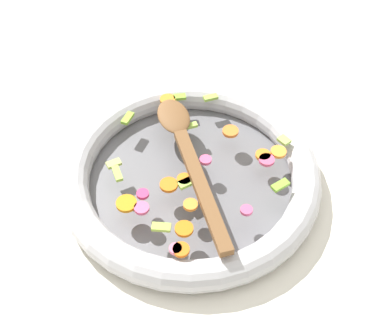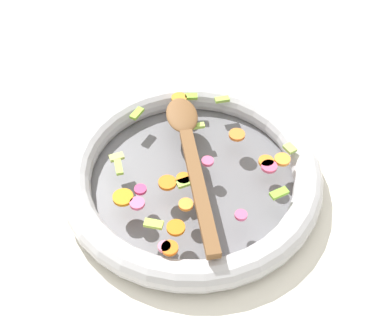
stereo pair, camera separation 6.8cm
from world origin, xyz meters
TOP-DOWN VIEW (x-y plane):
  - ground_plane at (0.00, 0.00)m, footprint 4.00×4.00m
  - skillet at (0.00, 0.00)m, footprint 0.45×0.45m
  - chopped_vegetables at (0.02, 0.00)m, footprint 0.36×0.32m
  - wooden_spoon at (-0.02, -0.01)m, footprint 0.34×0.13m

SIDE VIEW (x-z plane):
  - ground_plane at x=0.00m, z-range 0.00..0.00m
  - skillet at x=0.00m, z-range 0.00..0.05m
  - chopped_vegetables at x=0.02m, z-range 0.05..0.06m
  - wooden_spoon at x=-0.02m, z-range 0.06..0.07m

